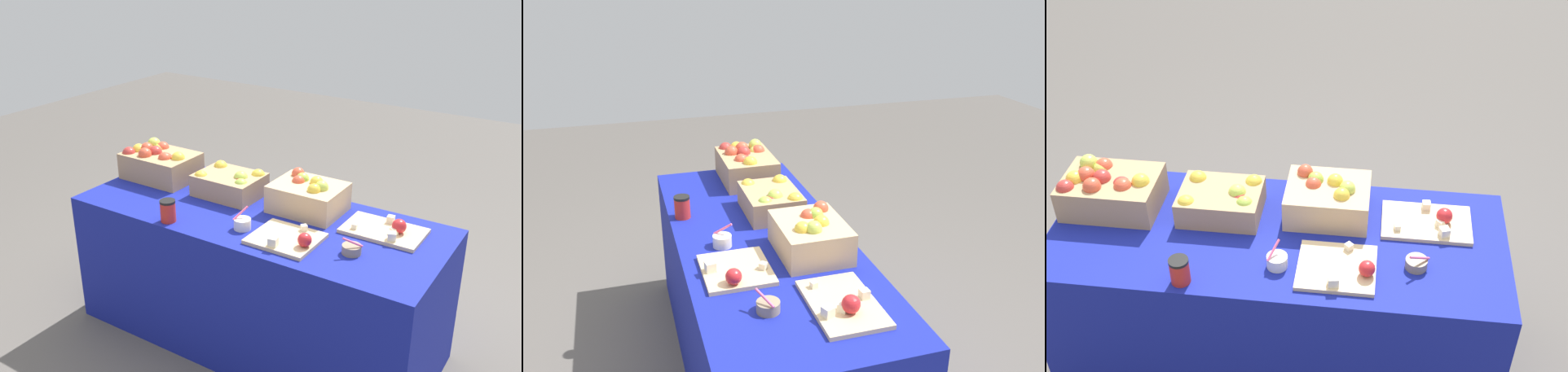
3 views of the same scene
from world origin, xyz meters
The scene contains 10 objects.
ground_plane centered at (0.00, 0.00, 0.00)m, with size 10.00×10.00×0.00m, color #56514C.
table centered at (0.00, 0.00, 0.37)m, with size 1.90×0.76×0.74m, color navy.
apple_crate_left centered at (-0.74, 0.10, 0.83)m, with size 0.41×0.29×0.20m.
apple_crate_middle centered at (-0.25, 0.11, 0.81)m, with size 0.34×0.26×0.15m.
apple_crate_right centered at (0.19, 0.16, 0.82)m, with size 0.35×0.28×0.19m.
cutting_board_front centered at (0.28, -0.18, 0.76)m, with size 0.31×0.27×0.08m.
cutting_board_back centered at (0.63, 0.14, 0.76)m, with size 0.37×0.24×0.09m.
sample_bowl_near centered at (0.03, -0.19, 0.77)m, with size 0.08×0.09×0.11m.
sample_bowl_mid centered at (0.57, -0.13, 0.76)m, with size 0.09×0.09×0.09m.
coffee_cup centered at (-0.32, -0.31, 0.80)m, with size 0.08×0.08×0.11m.
Camera 1 is at (1.49, -2.30, 2.04)m, focal length 41.25 mm.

